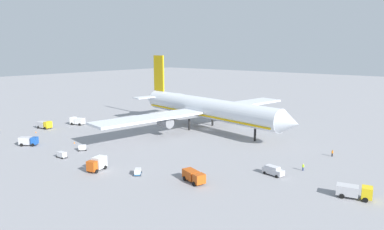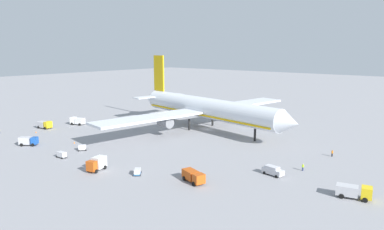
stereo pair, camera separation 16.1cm
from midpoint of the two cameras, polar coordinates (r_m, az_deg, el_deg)
name	(u,v)px [view 1 (the left image)]	position (r m, az deg, el deg)	size (l,w,h in m)	color
ground_plane	(207,129)	(120.05, 2.40, -2.30)	(600.00, 600.00, 0.00)	gray
airliner	(205,108)	(119.63, 2.05, 1.11)	(71.27, 79.54, 24.41)	silver
service_truck_0	(28,141)	(109.64, -24.92, -3.78)	(5.09, 4.64, 2.47)	#194CA5
service_truck_1	(354,191)	(71.76, 24.62, -11.08)	(6.36, 3.57, 2.50)	yellow
service_truck_2	(194,176)	(72.84, 0.19, -9.79)	(6.17, 3.84, 2.35)	#BF4C14
service_truck_3	(44,124)	(130.97, -22.72, -1.42)	(5.54, 3.44, 2.58)	yellow
service_truck_4	(97,163)	(82.25, -15.09, -7.55)	(3.30, 5.02, 2.97)	#BF4C14
service_truck_5	(77,121)	(133.14, -18.02, -0.90)	(5.53, 3.86, 2.69)	white
service_van	(273,170)	(78.79, 12.87, -8.70)	(4.88, 2.60, 1.97)	silver
baggage_cart_0	(62,155)	(94.49, -20.30, -6.00)	(3.47, 1.75, 1.50)	#595B60
baggage_cart_1	(138,171)	(78.13, -8.80, -8.98)	(2.77, 2.89, 1.27)	#26598C
baggage_cart_2	(82,148)	(99.29, -17.32, -5.03)	(2.41, 2.87, 1.52)	#595B60
ground_worker_1	(332,153)	(96.46, 21.63, -5.72)	(0.47, 0.47, 1.71)	black
ground_worker_2	(303,167)	(83.35, 17.42, -8.01)	(0.50, 0.50, 1.62)	navy
traffic_cone_0	(74,142)	(107.49, -18.48, -4.22)	(0.36, 0.36, 0.55)	orange
traffic_cone_1	(36,132)	(125.43, -23.90, -2.52)	(0.36, 0.36, 0.55)	orange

